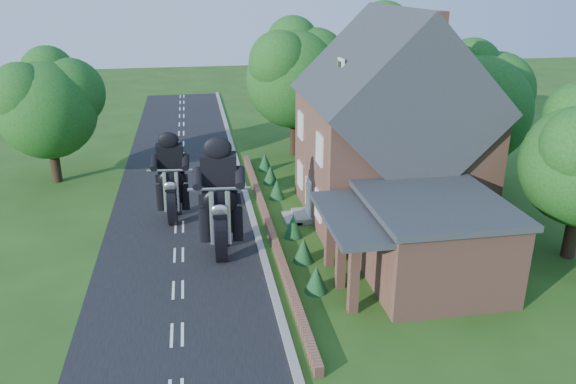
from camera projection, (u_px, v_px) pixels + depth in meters
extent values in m
plane|color=#214714|center=(178.00, 290.00, 21.91)|extent=(120.00, 120.00, 0.00)
cube|color=black|center=(178.00, 290.00, 21.91)|extent=(7.00, 80.00, 0.02)
cube|color=gray|center=(270.00, 281.00, 22.47)|extent=(0.30, 80.00, 0.12)
cube|color=#8D5B48|center=(269.00, 226.00, 27.13)|extent=(0.30, 22.00, 0.40)
cube|color=#8D5B48|center=(388.00, 158.00, 28.03)|extent=(8.00, 8.00, 6.00)
cube|color=#292D31|center=(392.00, 98.00, 26.96)|extent=(8.48, 8.64, 8.48)
cube|color=#8D5B48|center=(438.00, 29.00, 26.14)|extent=(0.60, 0.90, 1.60)
cube|color=white|center=(341.00, 68.00, 26.02)|extent=(0.12, 0.80, 0.90)
cube|color=black|center=(340.00, 68.00, 26.01)|extent=(0.04, 0.55, 0.65)
cube|color=white|center=(308.00, 199.00, 28.08)|extent=(0.10, 1.10, 2.10)
cube|color=gray|center=(302.00, 216.00, 28.35)|extent=(0.80, 1.60, 0.30)
cube|color=gray|center=(292.00, 218.00, 28.30)|extent=(0.80, 1.60, 0.15)
cube|color=white|center=(318.00, 205.00, 25.86)|extent=(0.10, 1.10, 1.40)
cube|color=black|center=(318.00, 205.00, 25.86)|extent=(0.04, 0.92, 1.22)
cube|color=white|center=(300.00, 175.00, 29.91)|extent=(0.10, 1.10, 1.40)
cube|color=black|center=(300.00, 175.00, 29.91)|extent=(0.04, 0.92, 1.22)
cube|color=white|center=(319.00, 149.00, 24.90)|extent=(0.10, 1.10, 1.40)
cube|color=black|center=(319.00, 149.00, 24.90)|extent=(0.04, 0.92, 1.22)
cube|color=white|center=(301.00, 125.00, 28.95)|extent=(0.10, 1.10, 1.40)
cube|color=black|center=(300.00, 125.00, 28.95)|extent=(0.04, 0.92, 1.22)
cube|color=#8D5B48|center=(432.00, 243.00, 22.19)|extent=(5.00, 5.60, 3.20)
cube|color=#292D31|center=(436.00, 203.00, 21.58)|extent=(5.30, 5.94, 0.24)
cube|color=#292D31|center=(357.00, 217.00, 21.22)|extent=(2.60, 5.32, 0.22)
cube|color=#8D5B48|center=(354.00, 278.00, 20.02)|extent=(0.35, 0.35, 2.80)
cube|color=#8D5B48|center=(341.00, 255.00, 21.68)|extent=(0.35, 0.35, 2.80)
cube|color=#8D5B48|center=(330.00, 235.00, 23.33)|extent=(0.35, 0.35, 2.80)
cylinder|color=black|center=(473.00, 165.00, 31.82)|extent=(0.56, 0.56, 3.00)
sphere|color=#164814|center=(480.00, 110.00, 30.70)|extent=(6.00, 6.00, 6.00)
sphere|color=#164814|center=(499.00, 91.00, 31.15)|extent=(4.32, 4.32, 4.32)
sphere|color=#164814|center=(472.00, 92.00, 29.28)|extent=(3.72, 3.72, 3.72)
sphere|color=#164814|center=(476.00, 68.00, 31.07)|extent=(3.30, 3.30, 3.30)
cylinder|color=black|center=(387.00, 129.00, 38.22)|extent=(0.56, 0.56, 3.60)
sphere|color=#164814|center=(391.00, 73.00, 36.88)|extent=(7.20, 7.20, 7.20)
sphere|color=#164814|center=(411.00, 54.00, 37.41)|extent=(5.18, 5.18, 5.18)
sphere|color=#164814|center=(379.00, 53.00, 35.17)|extent=(4.46, 4.46, 4.46)
sphere|color=#164814|center=(387.00, 31.00, 37.32)|extent=(3.96, 3.96, 3.96)
cylinder|color=black|center=(298.00, 130.00, 38.23)|extent=(0.56, 0.56, 3.40)
sphere|color=#164814|center=(298.00, 79.00, 36.99)|extent=(6.40, 6.40, 6.40)
sphere|color=#164814|center=(318.00, 63.00, 37.47)|extent=(4.61, 4.61, 4.61)
sphere|color=#164814|center=(284.00, 62.00, 35.48)|extent=(3.97, 3.97, 3.97)
sphere|color=#164814|center=(297.00, 42.00, 37.39)|extent=(3.52, 3.52, 3.52)
cylinder|color=black|center=(59.00, 159.00, 33.19)|extent=(0.56, 0.56, 2.80)
sphere|color=#164814|center=(51.00, 110.00, 32.14)|extent=(5.60, 5.60, 5.60)
sphere|color=#164814|center=(74.00, 93.00, 32.56)|extent=(4.03, 4.03, 4.03)
sphere|color=#164814|center=(26.00, 94.00, 30.81)|extent=(3.47, 3.47, 3.47)
sphere|color=#164814|center=(52.00, 72.00, 32.49)|extent=(3.08, 3.08, 3.08)
cone|color=#133D1C|center=(316.00, 279.00, 21.64)|extent=(0.90, 0.90, 1.10)
cone|color=#133D1C|center=(304.00, 250.00, 23.94)|extent=(0.90, 0.90, 1.10)
cone|color=#133D1C|center=(293.00, 226.00, 26.24)|extent=(0.90, 0.90, 1.10)
cone|color=#133D1C|center=(277.00, 189.00, 30.84)|extent=(0.90, 0.90, 1.10)
cone|color=#133D1C|center=(270.00, 174.00, 33.14)|extent=(0.90, 0.90, 1.10)
cone|color=#133D1C|center=(265.00, 162.00, 35.45)|extent=(0.90, 0.90, 1.10)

